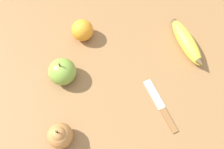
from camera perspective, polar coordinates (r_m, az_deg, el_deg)
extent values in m
plane|color=olive|center=(0.76, 4.58, -4.03)|extent=(3.00, 3.00, 0.00)
ellipsoid|color=yellow|center=(0.84, 15.95, 6.79)|extent=(0.18, 0.09, 0.04)
cone|color=brown|center=(0.80, 18.75, 2.34)|extent=(0.03, 0.03, 0.03)
sphere|color=brown|center=(0.87, 13.39, 11.22)|extent=(0.02, 0.02, 0.02)
sphere|color=orange|center=(0.82, -6.46, 9.57)|extent=(0.07, 0.07, 0.07)
sphere|color=#B2753D|center=(0.70, -11.23, -12.92)|extent=(0.07, 0.07, 0.07)
sphere|color=#B2753D|center=(0.68, -11.51, -12.60)|extent=(0.04, 0.04, 0.04)
cylinder|color=#4C3319|center=(0.66, -11.90, -12.15)|extent=(0.01, 0.01, 0.02)
ellipsoid|color=olive|center=(0.75, -10.77, 0.63)|extent=(0.08, 0.08, 0.07)
cylinder|color=#4C3319|center=(0.72, -11.34, 2.05)|extent=(0.00, 0.00, 0.01)
cube|color=silver|center=(0.76, 9.19, -4.25)|extent=(0.10, 0.05, 0.00)
cube|color=brown|center=(0.74, 12.30, -9.66)|extent=(0.07, 0.04, 0.01)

